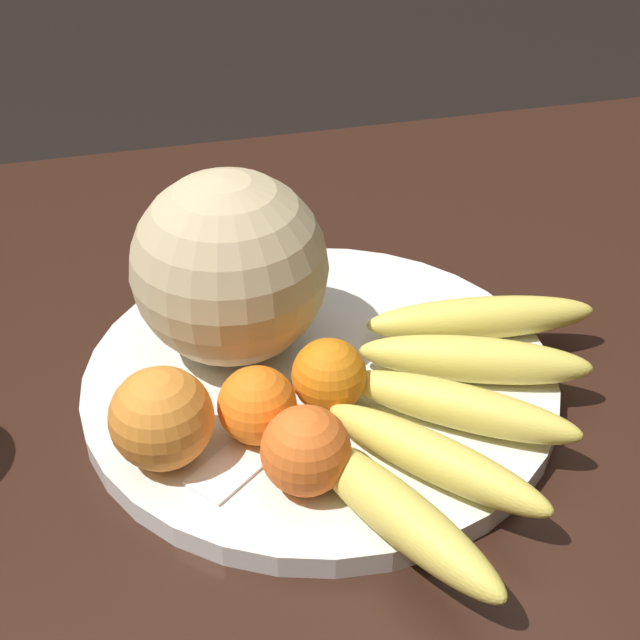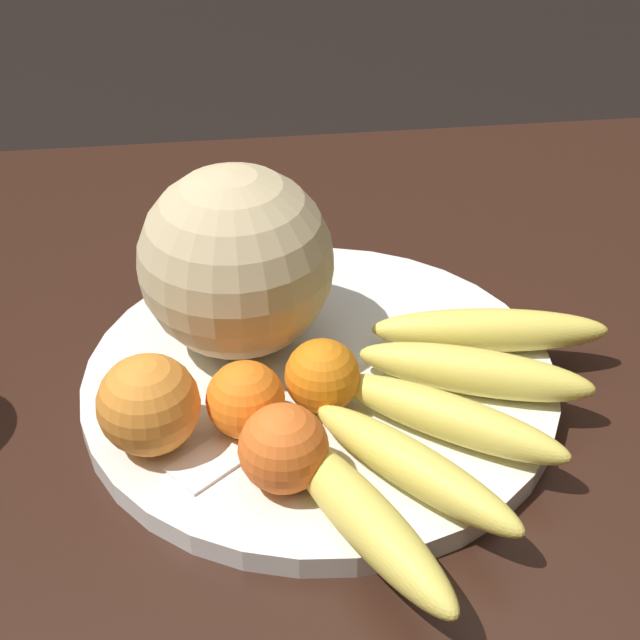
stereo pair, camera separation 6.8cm
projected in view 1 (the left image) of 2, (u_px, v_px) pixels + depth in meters
kitchen_table at (230, 471)px, 0.78m from camera, size 1.39×0.94×0.74m
fruit_bowl at (320, 378)px, 0.72m from camera, size 0.38×0.38×0.02m
melon at (230, 268)px, 0.69m from camera, size 0.16×0.16×0.16m
banana_bunch at (451, 401)px, 0.66m from camera, size 0.29×0.30×0.04m
orange_front_left at (306, 451)px, 0.60m from camera, size 0.06×0.06×0.06m
orange_front_right at (329, 375)px, 0.66m from camera, size 0.06×0.06×0.06m
orange_mid_center at (162, 418)px, 0.61m from camera, size 0.07×0.07×0.07m
orange_back_left at (257, 405)px, 0.64m from camera, size 0.06×0.06×0.06m
produce_tag at (244, 457)px, 0.63m from camera, size 0.09×0.08×0.00m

